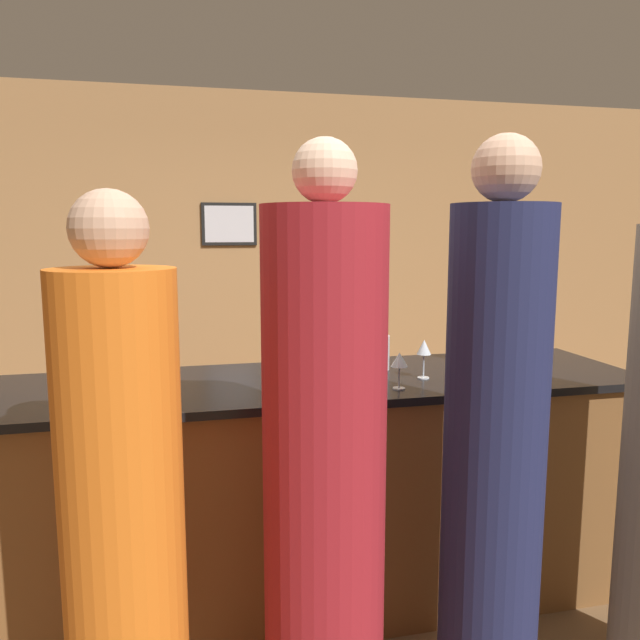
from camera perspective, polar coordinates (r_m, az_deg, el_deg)
name	(u,v)px	position (r m, az deg, el deg)	size (l,w,h in m)	color
ground_plane	(318,596)	(3.21, -0.22, -23.93)	(14.00, 14.00, 0.00)	brown
back_wall	(250,267)	(5.19, -6.46, 4.85)	(8.00, 0.08, 2.80)	#A37547
bar_counter	(318,490)	(2.96, -0.23, -15.28)	(2.94, 0.79, 1.05)	brown
bartender	(300,378)	(3.64, -1.81, -5.36)	(0.35, 0.35, 1.83)	silver
guest_0	(494,451)	(2.30, 15.63, -11.43)	(0.35, 0.35, 2.02)	#1E234C
guest_2	(324,475)	(2.09, 0.40, -13.97)	(0.40, 0.40, 1.99)	maroon
guest_3	(123,527)	(2.01, -17.55, -17.57)	(0.36, 0.36, 1.82)	orange
wine_bottle_0	(99,349)	(3.05, -19.54, -2.48)	(0.08, 0.08, 0.29)	black
wine_bottle_1	(464,338)	(3.24, 13.07, -1.60)	(0.08, 0.08, 0.29)	black
wine_bottle_2	(520,335)	(3.42, 17.85, -1.31)	(0.07, 0.07, 0.30)	black
ice_bucket	(370,352)	(2.98, 4.59, -2.96)	(0.19, 0.19, 0.16)	silver
wine_glass_0	(348,354)	(2.70, 2.59, -3.10)	(0.06, 0.06, 0.17)	silver
wine_glass_1	(325,352)	(2.73, 0.47, -2.97)	(0.07, 0.07, 0.17)	silver
wine_glass_2	(424,349)	(2.81, 9.49, -2.61)	(0.06, 0.06, 0.18)	silver
wine_glass_3	(399,361)	(2.61, 7.27, -3.74)	(0.07, 0.07, 0.15)	silver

